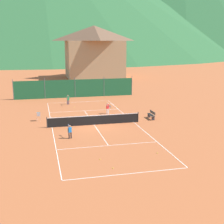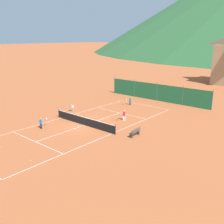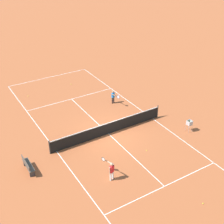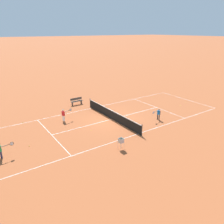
# 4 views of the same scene
# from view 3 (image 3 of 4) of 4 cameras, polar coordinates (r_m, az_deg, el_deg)

# --- Properties ---
(ground_plane) EXTENTS (600.00, 600.00, 0.00)m
(ground_plane) POSITION_cam_3_polar(r_m,az_deg,el_deg) (23.03, -0.65, -4.00)
(ground_plane) COLOR #A8542D
(court_line_markings) EXTENTS (8.25, 23.85, 0.01)m
(court_line_markings) POSITION_cam_3_polar(r_m,az_deg,el_deg) (23.03, -0.65, -3.99)
(court_line_markings) COLOR white
(court_line_markings) RESTS_ON ground
(tennis_net) EXTENTS (9.18, 0.08, 1.06)m
(tennis_net) POSITION_cam_3_polar(r_m,az_deg,el_deg) (22.76, -0.66, -2.96)
(tennis_net) COLOR #2D2D2D
(tennis_net) RESTS_ON ground
(player_far_service) EXTENTS (0.39, 1.03, 1.17)m
(player_far_service) POSITION_cam_3_polar(r_m,az_deg,el_deg) (26.71, 0.26, 2.91)
(player_far_service) COLOR black
(player_far_service) RESTS_ON ground
(player_near_baseline) EXTENTS (0.41, 1.09, 1.28)m
(player_near_baseline) POSITION_cam_3_polar(r_m,az_deg,el_deg) (18.74, -0.15, -10.49)
(player_near_baseline) COLOR white
(player_near_baseline) RESTS_ON ground
(tennis_ball_alley_right) EXTENTS (0.07, 0.07, 0.07)m
(tennis_ball_alley_right) POSITION_cam_3_polar(r_m,az_deg,el_deg) (31.91, -9.65, 5.94)
(tennis_ball_alley_right) COLOR #CCE033
(tennis_ball_alley_right) RESTS_ON ground
(tennis_ball_near_corner) EXTENTS (0.07, 0.07, 0.07)m
(tennis_ball_near_corner) POSITION_cam_3_polar(r_m,az_deg,el_deg) (21.48, 6.34, -6.99)
(tennis_ball_near_corner) COLOR #CCE033
(tennis_ball_near_corner) RESTS_ON ground
(tennis_ball_mid_court) EXTENTS (0.07, 0.07, 0.07)m
(tennis_ball_mid_court) POSITION_cam_3_polar(r_m,az_deg,el_deg) (30.66, -7.50, 5.07)
(tennis_ball_mid_court) COLOR #CCE033
(tennis_ball_mid_court) RESTS_ON ground
(tennis_ball_far_corner) EXTENTS (0.07, 0.07, 0.07)m
(tennis_ball_far_corner) POSITION_cam_3_polar(r_m,az_deg,el_deg) (29.18, -15.12, 2.86)
(tennis_ball_far_corner) COLOR #CCE033
(tennis_ball_far_corner) RESTS_ON ground
(tennis_ball_by_net_right) EXTENTS (0.07, 0.07, 0.07)m
(tennis_ball_by_net_right) POSITION_cam_3_polar(r_m,az_deg,el_deg) (18.49, 16.30, -15.76)
(tennis_ball_by_net_right) COLOR #CCE033
(tennis_ball_by_net_right) RESTS_ON ground
(ball_hopper) EXTENTS (0.36, 0.36, 0.89)m
(ball_hopper) POSITION_cam_3_polar(r_m,az_deg,el_deg) (23.69, 13.96, -2.04)
(ball_hopper) COLOR #B7B7BC
(ball_hopper) RESTS_ON ground
(courtside_bench) EXTENTS (0.36, 1.50, 0.84)m
(courtside_bench) POSITION_cam_3_polar(r_m,az_deg,el_deg) (20.18, -15.13, -9.37)
(courtside_bench) COLOR #51473D
(courtside_bench) RESTS_ON ground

